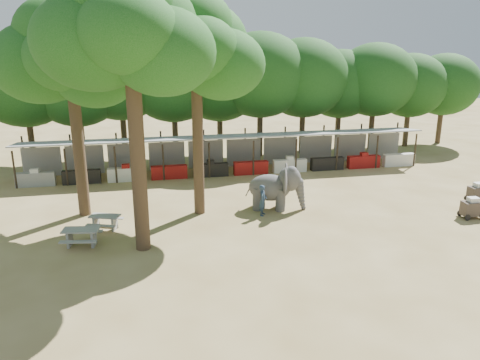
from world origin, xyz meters
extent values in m
plane|color=brown|center=(0.00, 0.00, 0.00)|extent=(100.00, 100.00, 0.00)
cube|color=gray|center=(0.00, 14.00, 2.50)|extent=(28.00, 2.99, 0.39)
cylinder|color=#2D2319|center=(-12.60, 12.65, 1.20)|extent=(0.12, 0.12, 2.40)
cylinder|color=#2D2319|center=(-12.60, 15.35, 1.40)|extent=(0.12, 0.12, 2.80)
cube|color=gray|center=(-12.60, 12.90, 0.45)|extent=(2.38, 0.50, 0.90)
cube|color=gray|center=(-12.60, 15.30, 1.00)|extent=(2.52, 0.12, 2.00)
cylinder|color=#2D2319|center=(-9.80, 12.65, 1.20)|extent=(0.12, 0.12, 2.40)
cylinder|color=#2D2319|center=(-9.80, 15.35, 1.40)|extent=(0.12, 0.12, 2.80)
cube|color=black|center=(-9.80, 12.90, 0.45)|extent=(2.38, 0.50, 0.90)
cube|color=gray|center=(-9.80, 15.30, 1.00)|extent=(2.52, 0.12, 2.00)
cylinder|color=#2D2319|center=(-7.00, 12.65, 1.20)|extent=(0.12, 0.12, 2.40)
cylinder|color=#2D2319|center=(-7.00, 15.35, 1.40)|extent=(0.12, 0.12, 2.80)
cube|color=silver|center=(-7.00, 12.90, 0.45)|extent=(2.38, 0.50, 0.90)
cube|color=gray|center=(-7.00, 15.30, 1.00)|extent=(2.52, 0.12, 2.00)
cylinder|color=#2D2319|center=(-4.20, 12.65, 1.20)|extent=(0.12, 0.12, 2.40)
cylinder|color=#2D2319|center=(-4.20, 15.35, 1.40)|extent=(0.12, 0.12, 2.80)
cube|color=maroon|center=(-4.20, 12.90, 0.45)|extent=(2.38, 0.50, 0.90)
cube|color=gray|center=(-4.20, 15.30, 1.00)|extent=(2.52, 0.12, 2.00)
cylinder|color=#2D2319|center=(-1.40, 12.65, 1.20)|extent=(0.12, 0.12, 2.40)
cylinder|color=#2D2319|center=(-1.40, 15.35, 1.40)|extent=(0.12, 0.12, 2.80)
cube|color=black|center=(-1.40, 12.90, 0.45)|extent=(2.38, 0.50, 0.90)
cube|color=gray|center=(-1.40, 15.30, 1.00)|extent=(2.52, 0.12, 2.00)
cylinder|color=#2D2319|center=(1.40, 12.65, 1.20)|extent=(0.12, 0.12, 2.40)
cylinder|color=#2D2319|center=(1.40, 15.35, 1.40)|extent=(0.12, 0.12, 2.80)
cube|color=maroon|center=(1.40, 12.90, 0.45)|extent=(2.38, 0.50, 0.90)
cube|color=gray|center=(1.40, 15.30, 1.00)|extent=(2.52, 0.12, 2.00)
cylinder|color=#2D2319|center=(4.20, 12.65, 1.20)|extent=(0.12, 0.12, 2.40)
cylinder|color=#2D2319|center=(4.20, 15.35, 1.40)|extent=(0.12, 0.12, 2.80)
cube|color=silver|center=(4.20, 12.90, 0.45)|extent=(2.38, 0.50, 0.90)
cube|color=gray|center=(4.20, 15.30, 1.00)|extent=(2.52, 0.12, 2.00)
cylinder|color=#2D2319|center=(7.00, 12.65, 1.20)|extent=(0.12, 0.12, 2.40)
cylinder|color=#2D2319|center=(7.00, 15.35, 1.40)|extent=(0.12, 0.12, 2.80)
cube|color=black|center=(7.00, 12.90, 0.45)|extent=(2.38, 0.50, 0.90)
cube|color=gray|center=(7.00, 15.30, 1.00)|extent=(2.52, 0.12, 2.00)
cylinder|color=#2D2319|center=(9.80, 12.65, 1.20)|extent=(0.12, 0.12, 2.40)
cylinder|color=#2D2319|center=(9.80, 15.35, 1.40)|extent=(0.12, 0.12, 2.80)
cube|color=maroon|center=(9.80, 12.90, 0.45)|extent=(2.38, 0.50, 0.90)
cube|color=gray|center=(9.80, 15.30, 1.00)|extent=(2.52, 0.12, 2.00)
cylinder|color=#2D2319|center=(12.60, 12.65, 1.20)|extent=(0.12, 0.12, 2.40)
cylinder|color=#2D2319|center=(12.60, 15.35, 1.40)|extent=(0.12, 0.12, 2.80)
cube|color=silver|center=(12.60, 12.90, 0.45)|extent=(2.38, 0.50, 0.90)
cube|color=gray|center=(12.60, 15.30, 1.00)|extent=(2.52, 0.12, 2.00)
cylinder|color=#332316|center=(-9.00, 7.00, 4.60)|extent=(0.60, 0.60, 9.20)
cone|color=#332316|center=(-9.00, 7.00, 9.20)|extent=(0.57, 0.57, 2.88)
ellipsoid|color=#0E460E|center=(-10.40, 7.30, 7.82)|extent=(4.80, 4.80, 3.94)
ellipsoid|color=#0E460E|center=(-7.80, 6.40, 7.42)|extent=(4.20, 4.20, 3.44)
ellipsoid|color=#0E460E|center=(-8.80, 8.10, 8.42)|extent=(5.20, 5.20, 4.26)
ellipsoid|color=#0E460E|center=(-9.00, 5.70, 8.12)|extent=(3.80, 3.80, 3.12)
ellipsoid|color=#0E460E|center=(-9.30, 7.20, 9.22)|extent=(4.40, 4.40, 3.61)
cylinder|color=#332316|center=(-6.00, 2.00, 5.20)|extent=(0.64, 0.64, 10.40)
ellipsoid|color=#0E460E|center=(-7.40, 2.30, 8.84)|extent=(4.80, 4.80, 3.94)
ellipsoid|color=#0E460E|center=(-4.80, 1.40, 8.44)|extent=(4.20, 4.20, 3.44)
ellipsoid|color=#0E460E|center=(-5.80, 3.10, 9.44)|extent=(5.20, 5.20, 4.26)
ellipsoid|color=#0E460E|center=(-6.00, 0.70, 9.14)|extent=(3.80, 3.80, 3.12)
ellipsoid|color=#0E460E|center=(-6.30, 2.20, 10.24)|extent=(4.40, 4.40, 3.61)
cylinder|color=#332316|center=(-3.00, 6.00, 4.80)|extent=(0.56, 0.56, 9.60)
cone|color=#332316|center=(-3.00, 6.00, 9.60)|extent=(0.53, 0.53, 3.00)
ellipsoid|color=#0E460E|center=(-4.40, 6.30, 8.16)|extent=(4.80, 4.80, 3.94)
ellipsoid|color=#0E460E|center=(-1.80, 5.40, 7.76)|extent=(4.20, 4.20, 3.44)
ellipsoid|color=#0E460E|center=(-2.80, 7.10, 8.76)|extent=(5.20, 5.20, 4.26)
ellipsoid|color=#0E460E|center=(-3.00, 4.70, 8.46)|extent=(3.80, 3.80, 3.12)
ellipsoid|color=#0E460E|center=(-3.30, 6.20, 9.56)|extent=(4.40, 4.40, 3.61)
cylinder|color=#332316|center=(-13.33, 19.00, 1.87)|extent=(0.44, 0.44, 3.74)
ellipsoid|color=#0F350F|center=(-13.33, 19.00, 5.53)|extent=(6.46, 5.95, 5.61)
cylinder|color=#332316|center=(-10.00, 19.00, 1.87)|extent=(0.44, 0.44, 3.74)
ellipsoid|color=#0F350F|center=(-10.00, 19.00, 5.53)|extent=(6.46, 5.95, 5.61)
cylinder|color=#332316|center=(-6.67, 19.00, 1.87)|extent=(0.44, 0.44, 3.74)
ellipsoid|color=#0F350F|center=(-6.67, 19.00, 5.53)|extent=(6.46, 5.95, 5.61)
cylinder|color=#332316|center=(-3.33, 19.00, 1.87)|extent=(0.44, 0.44, 3.74)
ellipsoid|color=#0F350F|center=(-3.33, 19.00, 5.53)|extent=(6.46, 5.95, 5.61)
cylinder|color=#332316|center=(0.00, 19.00, 1.87)|extent=(0.44, 0.44, 3.74)
ellipsoid|color=#0F350F|center=(0.00, 19.00, 5.53)|extent=(6.46, 5.95, 5.61)
cylinder|color=#332316|center=(3.33, 19.00, 1.87)|extent=(0.44, 0.44, 3.74)
ellipsoid|color=#0F350F|center=(3.33, 19.00, 5.53)|extent=(6.46, 5.95, 5.61)
cylinder|color=#332316|center=(6.67, 19.00, 1.87)|extent=(0.44, 0.44, 3.74)
ellipsoid|color=#0F350F|center=(6.67, 19.00, 5.53)|extent=(6.46, 5.95, 5.61)
cylinder|color=#332316|center=(10.00, 19.00, 1.87)|extent=(0.44, 0.44, 3.74)
ellipsoid|color=#0F350F|center=(10.00, 19.00, 5.53)|extent=(6.46, 5.95, 5.61)
cylinder|color=#332316|center=(13.33, 19.00, 1.87)|extent=(0.44, 0.44, 3.74)
ellipsoid|color=#0F350F|center=(13.33, 19.00, 5.53)|extent=(6.46, 5.95, 5.61)
cylinder|color=#332316|center=(16.67, 19.00, 1.87)|extent=(0.44, 0.44, 3.74)
ellipsoid|color=#0F350F|center=(16.67, 19.00, 5.53)|extent=(6.46, 5.95, 5.61)
cylinder|color=#332316|center=(20.00, 19.00, 1.87)|extent=(0.44, 0.44, 3.74)
ellipsoid|color=#0F350F|center=(20.00, 19.00, 5.53)|extent=(6.46, 5.95, 5.61)
ellipsoid|color=#424040|center=(0.84, 5.95, 1.18)|extent=(2.57, 1.98, 1.46)
cylinder|color=#424040|center=(0.14, 5.82, 0.62)|extent=(0.66, 0.66, 1.23)
cylinder|color=#424040|center=(0.36, 6.48, 0.62)|extent=(0.66, 0.66, 1.23)
cylinder|color=#424040|center=(1.32, 5.42, 0.62)|extent=(0.66, 0.66, 1.23)
cylinder|color=#424040|center=(1.54, 6.08, 0.62)|extent=(0.66, 0.66, 1.23)
ellipsoid|color=#424040|center=(1.86, 5.61, 1.71)|extent=(1.51, 1.36, 1.36)
ellipsoid|color=#424040|center=(1.45, 5.05, 1.74)|extent=(0.56, 1.12, 1.39)
ellipsoid|color=#424040|center=(1.87, 6.30, 1.74)|extent=(0.56, 1.12, 1.39)
cone|color=#424040|center=(2.48, 5.39, 0.77)|extent=(0.71, 0.71, 1.53)
imported|color=#26384C|center=(0.22, 4.96, 0.83)|extent=(0.62, 0.71, 1.66)
cube|color=gray|center=(-8.69, 2.84, 0.77)|extent=(1.70, 0.98, 0.06)
cube|color=gray|center=(-9.22, 2.93, 0.37)|extent=(0.20, 0.65, 0.75)
cube|color=gray|center=(-8.17, 2.76, 0.37)|extent=(0.20, 0.65, 0.75)
cube|color=gray|center=(-8.78, 2.26, 0.45)|extent=(1.62, 0.51, 0.05)
cube|color=gray|center=(-8.60, 3.42, 0.45)|extent=(1.62, 0.51, 0.05)
cube|color=gray|center=(-7.79, 4.63, 0.69)|extent=(1.58, 1.13, 0.06)
cube|color=gray|center=(-8.24, 4.80, 0.34)|extent=(0.29, 0.57, 0.67)
cube|color=gray|center=(-7.34, 4.47, 0.34)|extent=(0.29, 0.57, 0.67)
cube|color=gray|center=(-7.97, 4.14, 0.40)|extent=(1.43, 0.72, 0.05)
cube|color=gray|center=(-7.61, 5.13, 0.40)|extent=(1.43, 0.72, 0.05)
cube|color=#372C26|center=(10.76, 2.38, 0.52)|extent=(1.07, 0.68, 0.73)
cylinder|color=black|center=(10.33, 2.07, 0.16)|extent=(0.31, 0.08, 0.31)
cylinder|color=black|center=(10.37, 2.75, 0.16)|extent=(0.31, 0.08, 0.31)
cylinder|color=black|center=(11.20, 2.70, 0.16)|extent=(0.31, 0.08, 0.31)
cube|color=silver|center=(10.76, 2.38, 0.98)|extent=(0.54, 0.45, 0.26)
cube|color=#372C26|center=(12.80, 4.59, 0.52)|extent=(1.08, 0.68, 0.73)
cylinder|color=black|center=(12.40, 4.22, 0.16)|extent=(0.32, 0.08, 0.31)
cylinder|color=black|center=(12.37, 4.91, 0.16)|extent=(0.32, 0.08, 0.31)
cylinder|color=black|center=(13.20, 4.95, 0.16)|extent=(0.32, 0.08, 0.31)
cube|color=silver|center=(12.80, 4.59, 1.00)|extent=(0.55, 0.45, 0.26)
camera|label=1|loc=(-5.66, -17.52, 8.80)|focal=35.00mm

